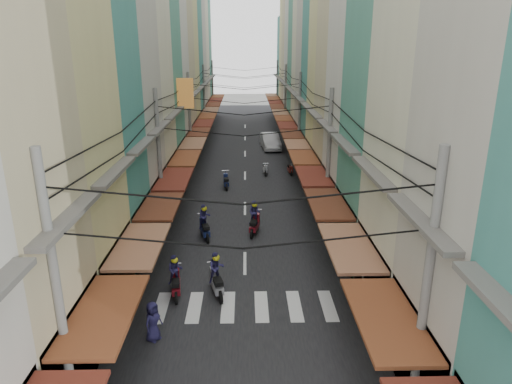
{
  "coord_description": "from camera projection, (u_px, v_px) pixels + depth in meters",
  "views": [
    {
      "loc": [
        0.1,
        -22.69,
        10.5
      ],
      "look_at": [
        0.67,
        3.0,
        2.14
      ],
      "focal_mm": 32.0,
      "sensor_mm": 36.0,
      "label": 1
    }
  ],
  "objects": [
    {
      "name": "parked_scooters",
      "position": [
        341.0,
        267.0,
        21.53
      ],
      "size": [
        13.02,
        13.28,
        0.95
      ],
      "color": "black",
      "rests_on": "ground"
    },
    {
      "name": "utility_poles",
      "position": [
        244.0,
        94.0,
        37.05
      ],
      "size": [
        10.2,
        66.13,
        8.2
      ],
      "color": "slate",
      "rests_on": "ground"
    },
    {
      "name": "traffic_sign",
      "position": [
        364.0,
        261.0,
        18.23
      ],
      "size": [
        0.1,
        0.67,
        3.06
      ],
      "color": "slate",
      "rests_on": "ground"
    },
    {
      "name": "white_car",
      "position": [
        270.0,
        149.0,
        47.97
      ],
      "size": [
        5.92,
        2.73,
        2.03
      ],
      "primitive_type": "imported",
      "rotation": [
        0.0,
        0.0,
        0.09
      ],
      "color": "#B9B8BD",
      "rests_on": "ground"
    },
    {
      "name": "sidewalk_left",
      "position": [
        177.0,
        159.0,
        43.68
      ],
      "size": [
        3.0,
        80.0,
        0.06
      ],
      "primitive_type": "cube",
      "color": "slate",
      "rests_on": "ground"
    },
    {
      "name": "bicycle",
      "position": [
        374.0,
        234.0,
        26.47
      ],
      "size": [
        1.72,
        0.76,
        1.15
      ],
      "primitive_type": "imported",
      "rotation": [
        0.0,
        0.0,
        1.49
      ],
      "color": "black",
      "rests_on": "ground"
    },
    {
      "name": "ground",
      "position": [
        245.0,
        246.0,
        24.82
      ],
      "size": [
        160.0,
        160.0,
        0.0
      ],
      "primitive_type": "plane",
      "color": "slate",
      "rests_on": "ground"
    },
    {
      "name": "crosswalk",
      "position": [
        245.0,
        306.0,
        19.1
      ],
      "size": [
        7.55,
        2.4,
        0.01
      ],
      "color": "silver",
      "rests_on": "ground"
    },
    {
      "name": "moving_scooters",
      "position": [
        228.0,
        227.0,
        25.92
      ],
      "size": [
        7.23,
        21.33,
        2.01
      ],
      "color": "black",
      "rests_on": "ground"
    },
    {
      "name": "building_row_left",
      "position": [
        148.0,
        53.0,
        37.37
      ],
      "size": [
        7.8,
        67.67,
        23.7
      ],
      "color": "beige",
      "rests_on": "ground"
    },
    {
      "name": "pedestrians",
      "position": [
        183.0,
        203.0,
        28.49
      ],
      "size": [
        13.55,
        23.23,
        2.25
      ],
      "color": "black",
      "rests_on": "ground"
    },
    {
      "name": "sidewalk_right",
      "position": [
        312.0,
        158.0,
        43.96
      ],
      "size": [
        3.0,
        80.0,
        0.06
      ],
      "primitive_type": "cube",
      "color": "slate",
      "rests_on": "ground"
    },
    {
      "name": "building_row_right",
      "position": [
        340.0,
        58.0,
        37.71
      ],
      "size": [
        7.8,
        68.98,
        22.59
      ],
      "color": "#397F76",
      "rests_on": "ground"
    },
    {
      "name": "road",
      "position": [
        245.0,
        159.0,
        43.83
      ],
      "size": [
        10.0,
        80.0,
        0.02
      ],
      "primitive_type": "cube",
      "color": "black",
      "rests_on": "ground"
    },
    {
      "name": "market_umbrella",
      "position": [
        375.0,
        232.0,
        20.92
      ],
      "size": [
        2.44,
        2.44,
        2.57
      ],
      "color": "#B2B2B7",
      "rests_on": "ground"
    }
  ]
}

